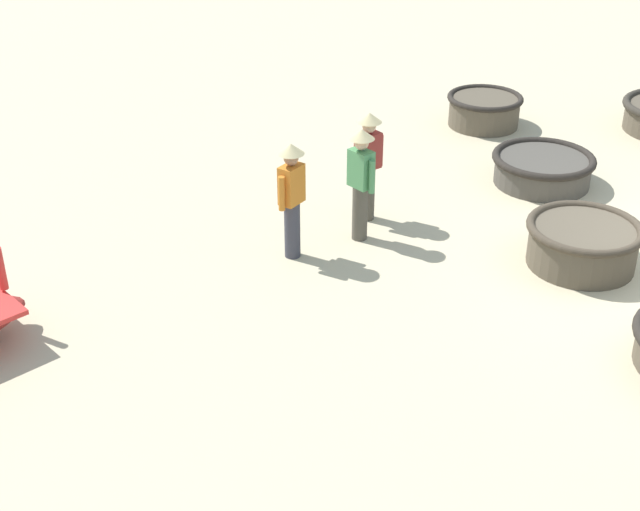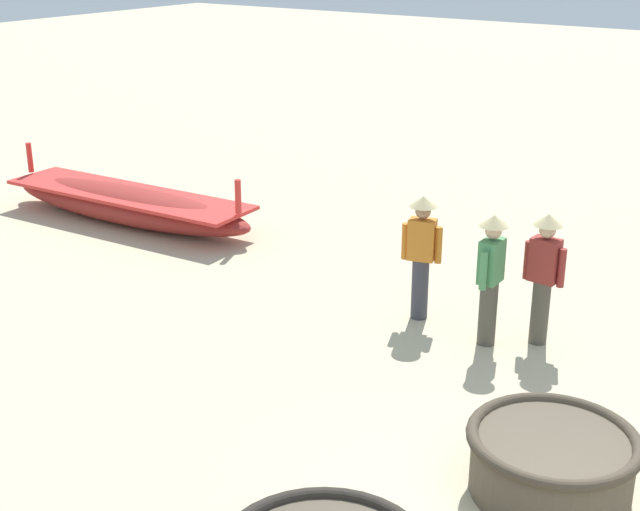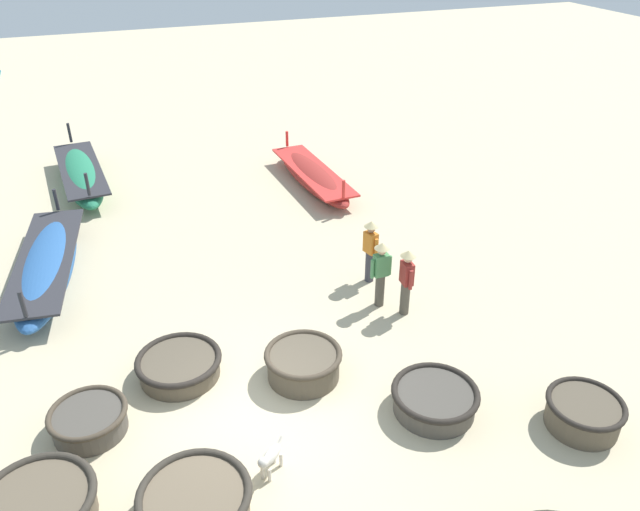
{
  "view_description": "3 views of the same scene",
  "coord_description": "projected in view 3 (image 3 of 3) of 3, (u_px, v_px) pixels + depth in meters",
  "views": [
    {
      "loc": [
        -4.74,
        10.17,
        6.06
      ],
      "look_at": [
        2.46,
        4.05,
        0.75
      ],
      "focal_mm": 50.0,
      "sensor_mm": 36.0,
      "label": 1
    },
    {
      "loc": [
        -5.84,
        -1.56,
        4.86
      ],
      "look_at": [
        2.3,
        4.07,
        1.18
      ],
      "focal_mm": 50.0,
      "sensor_mm": 36.0,
      "label": 2
    },
    {
      "loc": [
        -2.06,
        -8.56,
        8.45
      ],
      "look_at": [
        2.57,
        3.91,
        0.72
      ],
      "focal_mm": 35.0,
      "sensor_mm": 36.0,
      "label": 3
    }
  ],
  "objects": [
    {
      "name": "ground_plane",
      "position": [
        265.0,
        409.0,
        11.8
      ],
      "size": [
        80.0,
        80.0,
        0.0
      ],
      "primitive_type": "plane",
      "color": "#C6B793"
    },
    {
      "name": "fisherman_standing_right",
      "position": [
        407.0,
        278.0,
        14.03
      ],
      "size": [
        0.36,
        0.53,
        1.67
      ],
      "color": "#4C473D",
      "rests_on": "ground"
    },
    {
      "name": "coracle_far_left",
      "position": [
        584.0,
        412.0,
        11.29
      ],
      "size": [
        1.41,
        1.41,
        0.59
      ],
      "color": "brown",
      "rests_on": "ground"
    },
    {
      "name": "coracle_center",
      "position": [
        303.0,
        363.0,
        12.44
      ],
      "size": [
        1.56,
        1.56,
        0.62
      ],
      "color": "brown",
      "rests_on": "ground"
    },
    {
      "name": "long_boat_red_hull",
      "position": [
        313.0,
        176.0,
        20.73
      ],
      "size": [
        1.4,
        5.25,
        1.11
      ],
      "color": "maroon",
      "rests_on": "ground"
    },
    {
      "name": "coracle_front_left",
      "position": [
        89.0,
        420.0,
        11.19
      ],
      "size": [
        1.41,
        1.41,
        0.5
      ],
      "color": "#4C473F",
      "rests_on": "ground"
    },
    {
      "name": "long_boat_white_hull",
      "position": [
        47.0,
        265.0,
        15.67
      ],
      "size": [
        2.01,
        5.9,
        1.28
      ],
      "color": "#285693",
      "rests_on": "ground"
    },
    {
      "name": "fisherman_hauling",
      "position": [
        381.0,
        270.0,
        14.33
      ],
      "size": [
        0.53,
        0.36,
        1.67
      ],
      "color": "#4C473D",
      "rests_on": "ground"
    },
    {
      "name": "long_boat_blue_hull",
      "position": [
        82.0,
        175.0,
        20.59
      ],
      "size": [
        1.65,
        5.55,
        1.42
      ],
      "color": "#237551",
      "rests_on": "ground"
    },
    {
      "name": "coracle_far_right",
      "position": [
        435.0,
        399.0,
        11.65
      ],
      "size": [
        1.65,
        1.65,
        0.5
      ],
      "color": "#4C473F",
      "rests_on": "ground"
    },
    {
      "name": "fisherman_standing_left",
      "position": [
        370.0,
        247.0,
        15.25
      ],
      "size": [
        0.36,
        0.52,
        1.67
      ],
      "color": "#383842",
      "rests_on": "ground"
    },
    {
      "name": "coracle_nearest",
      "position": [
        38.0,
        507.0,
        9.54
      ],
      "size": [
        1.81,
        1.81,
        0.58
      ],
      "color": "brown",
      "rests_on": "ground"
    },
    {
      "name": "coracle_upturned",
      "position": [
        195.0,
        503.0,
        9.61
      ],
      "size": [
        1.79,
        1.79,
        0.58
      ],
      "color": "brown",
      "rests_on": "ground"
    },
    {
      "name": "coracle_tilted",
      "position": [
        179.0,
        365.0,
        12.51
      ],
      "size": [
        1.73,
        1.73,
        0.47
      ],
      "color": "brown",
      "rests_on": "ground"
    },
    {
      "name": "dog",
      "position": [
        270.0,
        458.0,
        10.31
      ],
      "size": [
        0.55,
        0.5,
        0.55
      ],
      "color": "beige",
      "rests_on": "ground"
    }
  ]
}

